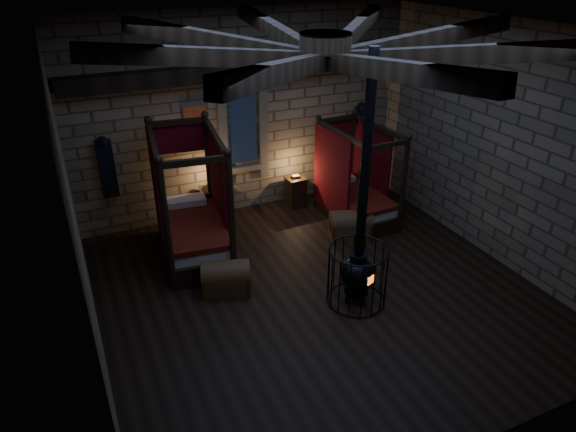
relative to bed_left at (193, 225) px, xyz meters
name	(u,v)px	position (x,y,z in m)	size (l,w,h in m)	color
room	(322,64)	(1.56, -2.00, 3.17)	(7.02, 7.02, 4.29)	black
bed_left	(193,225)	(0.00, 0.00, 0.00)	(1.43, 2.34, 2.32)	black
bed_right	(355,196)	(3.52, -0.01, -0.08)	(1.09, 1.95, 1.99)	black
trunk_left	(226,278)	(0.15, -1.47, -0.32)	(0.91, 0.73, 0.58)	brown
trunk_right	(350,225)	(2.99, -0.74, -0.32)	(0.91, 0.73, 0.58)	brown
nightstand_left	(213,206)	(0.68, 0.97, -0.17)	(0.56, 0.54, 0.96)	black
nightstand_right	(296,191)	(2.60, 0.99, -0.23)	(0.44, 0.42, 0.74)	black
stove	(358,270)	(1.99, -2.62, 0.03)	(0.97, 0.97, 4.05)	black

